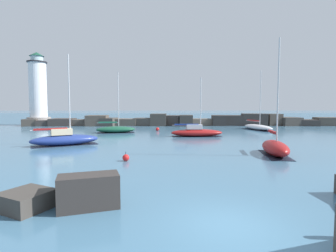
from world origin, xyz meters
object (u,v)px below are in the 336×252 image
(sailboat_moored_2, at_px, (258,127))
(sailboat_moored_3, at_px, (65,139))
(mooring_buoy_orange_near, at_px, (157,129))
(sailboat_moored_0, at_px, (275,147))
(sailboat_moored_1, at_px, (116,129))
(mooring_buoy_far_side, at_px, (126,158))
(sailboat_moored_4, at_px, (196,132))
(lighthouse, at_px, (38,93))

(sailboat_moored_2, distance_m, sailboat_moored_3, 32.96)
(sailboat_moored_3, xyz_separation_m, mooring_buoy_orange_near, (9.57, 16.75, -0.38))
(sailboat_moored_0, distance_m, mooring_buoy_orange_near, 25.17)
(sailboat_moored_1, height_order, mooring_buoy_far_side, sailboat_moored_1)
(mooring_buoy_far_side, bearing_deg, sailboat_moored_3, 132.28)
(sailboat_moored_4, distance_m, mooring_buoy_far_side, 18.07)
(mooring_buoy_far_side, bearing_deg, mooring_buoy_orange_near, 85.53)
(sailboat_moored_2, relative_size, sailboat_moored_4, 1.28)
(sailboat_moored_1, bearing_deg, sailboat_moored_2, 10.86)
(sailboat_moored_0, height_order, sailboat_moored_3, sailboat_moored_0)
(sailboat_moored_0, xyz_separation_m, sailboat_moored_4, (-4.78, 14.28, -0.06))
(sailboat_moored_2, bearing_deg, sailboat_moored_4, -140.41)
(lighthouse, relative_size, sailboat_moored_3, 1.68)
(mooring_buoy_far_side, bearing_deg, lighthouse, 122.00)
(sailboat_moored_3, xyz_separation_m, sailboat_moored_4, (15.11, 8.07, -0.07))
(sailboat_moored_0, distance_m, sailboat_moored_2, 25.62)
(lighthouse, bearing_deg, sailboat_moored_0, -45.38)
(sailboat_moored_0, xyz_separation_m, sailboat_moored_2, (7.56, 24.48, -0.15))
(sailboat_moored_2, height_order, sailboat_moored_3, sailboat_moored_2)
(sailboat_moored_3, bearing_deg, lighthouse, 118.78)
(sailboat_moored_3, bearing_deg, sailboat_moored_4, 28.10)
(sailboat_moored_3, bearing_deg, sailboat_moored_2, 33.65)
(sailboat_moored_2, height_order, mooring_buoy_orange_near, sailboat_moored_2)
(sailboat_moored_2, xyz_separation_m, mooring_buoy_orange_near, (-17.87, -1.52, -0.22))
(sailboat_moored_3, relative_size, sailboat_moored_4, 1.19)
(sailboat_moored_3, height_order, sailboat_moored_4, sailboat_moored_3)
(mooring_buoy_orange_near, relative_size, mooring_buoy_far_side, 1.10)
(sailboat_moored_0, relative_size, sailboat_moored_2, 0.93)
(mooring_buoy_orange_near, bearing_deg, sailboat_moored_1, -154.19)
(lighthouse, relative_size, sailboat_moored_4, 1.99)
(sailboat_moored_2, distance_m, mooring_buoy_orange_near, 17.93)
(lighthouse, relative_size, sailboat_moored_2, 1.55)
(sailboat_moored_1, height_order, sailboat_moored_3, sailboat_moored_3)
(sailboat_moored_2, relative_size, mooring_buoy_orange_near, 13.26)
(mooring_buoy_orange_near, bearing_deg, sailboat_moored_2, 4.85)
(sailboat_moored_0, xyz_separation_m, sailboat_moored_1, (-16.86, 19.79, -0.11))
(sailboat_moored_3, bearing_deg, mooring_buoy_orange_near, 60.25)
(sailboat_moored_0, bearing_deg, sailboat_moored_1, 130.43)
(mooring_buoy_orange_near, xyz_separation_m, mooring_buoy_far_side, (-1.96, -25.12, -0.04))
(sailboat_moored_1, distance_m, mooring_buoy_orange_near, 7.28)
(lighthouse, bearing_deg, sailboat_moored_3, -61.22)
(sailboat_moored_2, bearing_deg, sailboat_moored_0, -107.15)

